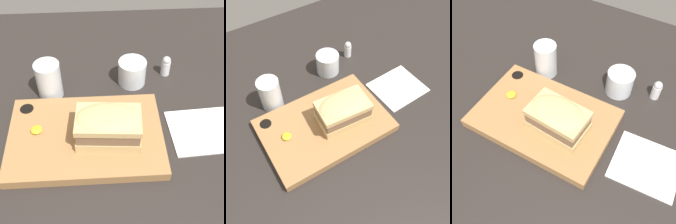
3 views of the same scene
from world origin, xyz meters
The scene contains 8 objects.
dining_table centered at (0.00, 0.00, 1.00)cm, with size 198.33×116.17×2.00cm.
serving_board centered at (-4.44, -3.22, 3.31)cm, with size 37.29×25.01×2.68cm.
sandwich centered at (1.17, -4.84, 9.01)cm, with size 15.53×10.44×8.18cm.
mustard_dollop centered at (-16.13, -1.93, 5.17)cm, with size 2.80×2.80×1.12cm.
water_glass centered at (-14.00, 13.53, 6.60)cm, with size 6.84×6.84×10.59cm.
wine_glass centered at (9.06, 17.46, 5.33)cm, with size 7.93×7.93×7.22cm.
napkin centered at (24.99, -2.30, 2.20)cm, with size 17.16×15.42×0.40cm.
salt_shaker centered at (19.40, 20.45, 5.14)cm, with size 2.65×2.65×6.19cm.
Camera 3 is at (22.89, -40.00, 65.97)cm, focal length 45.00 mm.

